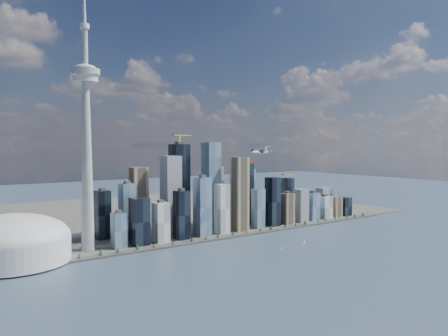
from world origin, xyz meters
TOP-DOWN VIEW (x-y plane):
  - ground at (0.00, 0.00)m, footprint 4000.00×4000.00m
  - seawall at (0.00, 250.00)m, footprint 1100.00×22.00m
  - land at (0.00, 700.00)m, footprint 1400.00×900.00m
  - shoreline_trees at (0.00, 250.00)m, footprint 960.53×7.20m
  - skyscraper_cluster at (59.62, 336.82)m, footprint 736.00×142.00m
  - needle_tower at (-300.00, 310.00)m, footprint 56.00×56.00m
  - dome_stadium at (-440.00, 300.00)m, footprint 200.00×200.00m
  - airplane at (42.49, 185.98)m, footprint 68.47×61.20m
  - sailboat_west at (24.87, 95.98)m, footprint 5.94×2.81m
  - sailboat_east at (99.13, 104.68)m, footprint 7.23×2.41m

SIDE VIEW (x-z plane):
  - ground at x=0.00m, z-range 0.00..0.00m
  - land at x=0.00m, z-range 0.00..3.00m
  - seawall at x=0.00m, z-range 0.00..4.00m
  - sailboat_west at x=24.87m, z-range -1.48..6.77m
  - sailboat_east at x=99.13m, z-range -1.79..8.21m
  - shoreline_trees at x=0.00m, z-range 4.38..13.18m
  - dome_stadium at x=-440.00m, z-range -3.56..82.44m
  - skyscraper_cluster at x=59.62m, z-range -45.51..192.07m
  - airplane at x=42.49m, z-range 189.26..206.36m
  - needle_tower at x=-300.00m, z-range -39.41..511.09m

